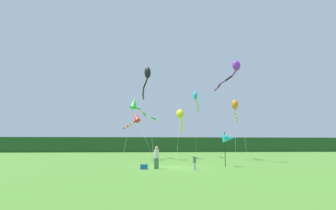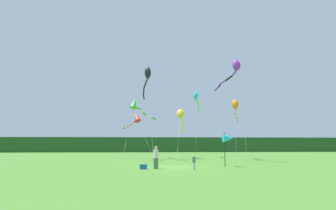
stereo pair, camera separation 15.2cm
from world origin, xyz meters
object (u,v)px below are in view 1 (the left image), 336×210
object	(u,v)px
person_adult	(156,156)
kite_red	(135,118)
kite_purple	(233,70)
kite_black	(147,76)
kite_orange	(235,107)
person_child	(194,162)
banner_flag_pole	(229,138)
kite_green	(137,106)
kite_cyan	(196,98)
kite_yellow	(180,116)
cooler_box	(144,167)

from	to	relation	value
person_adult	kite_red	xyz separation A→B (m)	(-2.16, 13.38, 4.18)
person_adult	kite_purple	xyz separation A→B (m)	(9.10, 8.34, 9.36)
person_adult	kite_red	distance (m)	14.18
person_adult	kite_black	distance (m)	16.13
kite_orange	person_child	bearing A→B (deg)	-120.38
banner_flag_pole	kite_purple	xyz separation A→B (m)	(2.90, 6.75, 7.97)
person_adult	kite_green	xyz separation A→B (m)	(-1.88, 11.58, 5.49)
person_child	kite_black	bearing A→B (deg)	104.09
person_child	kite_cyan	xyz separation A→B (m)	(3.67, 18.56, 7.93)
banner_flag_pole	kite_purple	world-z (taller)	kite_purple
banner_flag_pole	kite_yellow	xyz separation A→B (m)	(-2.34, 13.70, 3.27)
kite_orange	kite_purple	xyz separation A→B (m)	(-1.28, -3.68, 3.79)
kite_yellow	kite_green	bearing A→B (deg)	-147.14
cooler_box	kite_green	distance (m)	13.43
person_child	kite_orange	world-z (taller)	kite_orange
cooler_box	banner_flag_pole	xyz separation A→B (m)	(7.14, 1.85, 2.17)
person_adult	banner_flag_pole	xyz separation A→B (m)	(6.19, 1.59, 1.39)
kite_orange	kite_red	xyz separation A→B (m)	(-12.53, 1.36, -1.39)
kite_orange	kite_black	distance (m)	11.83
person_child	kite_green	xyz separation A→B (m)	(-4.66, 12.53, 5.86)
kite_orange	kite_green	world-z (taller)	kite_orange
banner_flag_pole	kite_red	bearing A→B (deg)	125.31
kite_green	kite_red	xyz separation A→B (m)	(-0.28, 1.79, -1.31)
banner_flag_pole	kite_black	size ratio (longest dim) A/B	0.25
person_child	banner_flag_pole	bearing A→B (deg)	36.52
kite_green	kite_yellow	xyz separation A→B (m)	(5.74, 3.70, -0.83)
banner_flag_pole	kite_orange	distance (m)	11.99
person_adult	kite_black	xyz separation A→B (m)	(-0.72, 12.98, 9.56)
kite_yellow	banner_flag_pole	bearing A→B (deg)	-80.31
person_child	kite_cyan	distance (m)	20.51
kite_cyan	kite_orange	bearing A→B (deg)	-54.96
person_child	kite_red	size ratio (longest dim) A/B	0.17
kite_yellow	kite_purple	size ratio (longest dim) A/B	1.00
kite_green	kite_purple	size ratio (longest dim) A/B	0.68
kite_yellow	person_child	bearing A→B (deg)	-93.80
banner_flag_pole	kite_orange	size ratio (longest dim) A/B	0.39
kite_cyan	kite_red	bearing A→B (deg)	-153.79
kite_black	kite_orange	bearing A→B (deg)	-4.94
cooler_box	kite_green	size ratio (longest dim) A/B	0.07
kite_orange	banner_flag_pole	bearing A→B (deg)	-111.85
banner_flag_pole	kite_green	distance (m)	13.49
person_adult	kite_black	world-z (taller)	kite_black
kite_orange	kite_black	world-z (taller)	kite_black
kite_green	kite_red	size ratio (longest dim) A/B	1.26
person_child	kite_red	distance (m)	15.82
person_adult	banner_flag_pole	world-z (taller)	banner_flag_pole
kite_orange	kite_purple	bearing A→B (deg)	-109.15
kite_cyan	kite_green	xyz separation A→B (m)	(-8.33, -6.03, -2.07)
banner_flag_pole	cooler_box	bearing A→B (deg)	-165.50
kite_red	kite_purple	bearing A→B (deg)	-24.11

